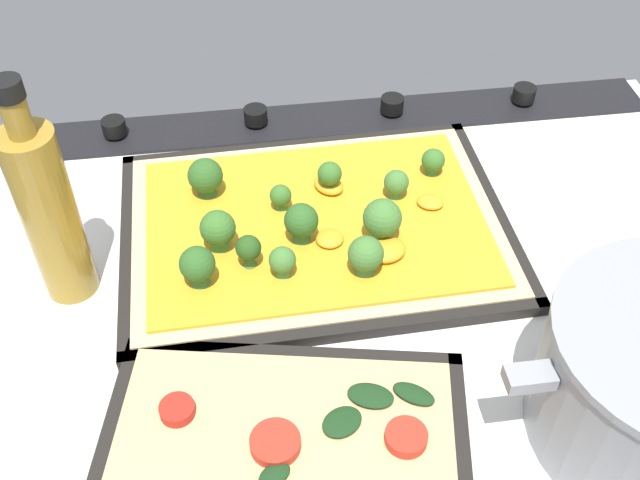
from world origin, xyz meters
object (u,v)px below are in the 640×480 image
Objects in this scene: broccoli_pizza at (313,223)px; oil_bottle at (49,212)px; baking_tray_back at (283,461)px; veggie_pizza_back at (289,460)px; baking_tray_front at (316,231)px.

oil_bottle is at bearing 8.44° from broccoli_pizza.
baking_tray_back is 29.70cm from oil_bottle.
veggie_pizza_back is at bearing 141.98° from baking_tray_back.
oil_bottle reaches higher than baking_tray_back.
veggie_pizza_back is (-0.51, 0.40, 0.75)cm from baking_tray_back.
broccoli_pizza is 25.30cm from oil_bottle.
broccoli_pizza reaches higher than veggie_pizza_back.
oil_bottle is (18.60, -22.02, 8.60)cm from veggie_pizza_back.
oil_bottle is (24.18, 4.01, 9.37)cm from baking_tray_front.
broccoli_pizza is 25.84cm from baking_tray_back.
baking_tray_front is 26.63cm from veggie_pizza_back.
veggie_pizza_back reaches higher than baking_tray_front.
baking_tray_back is 0.99cm from veggie_pizza_back.
veggie_pizza_back is 30.08cm from oil_bottle.
baking_tray_front is at bearing -170.59° from oil_bottle.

